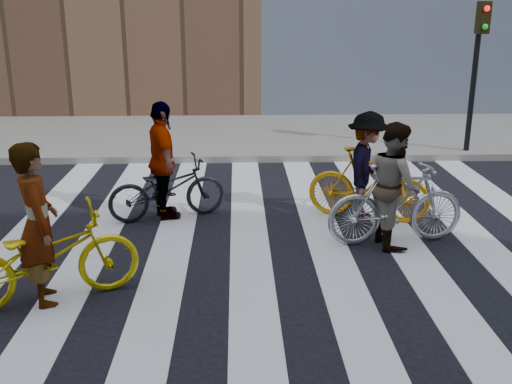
{
  "coord_description": "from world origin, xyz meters",
  "views": [
    {
      "loc": [
        -0.72,
        -7.46,
        3.25
      ],
      "look_at": [
        -0.47,
        0.3,
        0.82
      ],
      "focal_mm": 42.0,
      "sensor_mm": 36.0,
      "label": 1
    }
  ],
  "objects_px": {
    "traffic_signal": "(478,53)",
    "bike_yellow_left": "(46,257)",
    "bike_silver_mid": "(396,204)",
    "bike_dark_rear": "(167,189)",
    "rider_right": "(367,167)",
    "rider_rear": "(163,161)",
    "rider_mid": "(394,184)",
    "bike_yellow_right": "(369,184)",
    "rider_left": "(38,224)"
  },
  "relations": [
    {
      "from": "rider_left",
      "to": "traffic_signal",
      "type": "bearing_deg",
      "value": -71.26
    },
    {
      "from": "bike_yellow_right",
      "to": "rider_left",
      "type": "height_order",
      "value": "rider_left"
    },
    {
      "from": "bike_silver_mid",
      "to": "bike_dark_rear",
      "type": "height_order",
      "value": "bike_silver_mid"
    },
    {
      "from": "rider_left",
      "to": "rider_rear",
      "type": "bearing_deg",
      "value": -43.73
    },
    {
      "from": "rider_rear",
      "to": "rider_left",
      "type": "bearing_deg",
      "value": 140.28
    },
    {
      "from": "bike_yellow_left",
      "to": "rider_mid",
      "type": "bearing_deg",
      "value": -92.61
    },
    {
      "from": "rider_left",
      "to": "rider_right",
      "type": "xyz_separation_m",
      "value": [
        4.21,
        2.61,
        -0.08
      ]
    },
    {
      "from": "rider_mid",
      "to": "bike_silver_mid",
      "type": "bearing_deg",
      "value": -96.93
    },
    {
      "from": "traffic_signal",
      "to": "bike_yellow_left",
      "type": "bearing_deg",
      "value": -138.15
    },
    {
      "from": "traffic_signal",
      "to": "rider_right",
      "type": "distance_m",
      "value": 5.2
    },
    {
      "from": "rider_mid",
      "to": "rider_rear",
      "type": "relative_size",
      "value": 0.94
    },
    {
      "from": "bike_dark_rear",
      "to": "rider_mid",
      "type": "distance_m",
      "value": 3.5
    },
    {
      "from": "bike_silver_mid",
      "to": "rider_left",
      "type": "bearing_deg",
      "value": 102.96
    },
    {
      "from": "rider_left",
      "to": "rider_rear",
      "type": "xyz_separation_m",
      "value": [
        1.05,
        2.77,
        -0.0
      ]
    },
    {
      "from": "bike_yellow_left",
      "to": "rider_mid",
      "type": "distance_m",
      "value": 4.63
    },
    {
      "from": "bike_yellow_right",
      "to": "bike_dark_rear",
      "type": "distance_m",
      "value": 3.16
    },
    {
      "from": "bike_silver_mid",
      "to": "rider_left",
      "type": "height_order",
      "value": "rider_left"
    },
    {
      "from": "bike_yellow_left",
      "to": "bike_dark_rear",
      "type": "height_order",
      "value": "bike_yellow_left"
    },
    {
      "from": "rider_left",
      "to": "rider_mid",
      "type": "relative_size",
      "value": 1.07
    },
    {
      "from": "bike_yellow_right",
      "to": "bike_dark_rear",
      "type": "bearing_deg",
      "value": 108.59
    },
    {
      "from": "bike_yellow_right",
      "to": "bike_yellow_left",
      "type": "bearing_deg",
      "value": 143.35
    },
    {
      "from": "rider_left",
      "to": "rider_right",
      "type": "bearing_deg",
      "value": -81.14
    },
    {
      "from": "bike_yellow_left",
      "to": "bike_dark_rear",
      "type": "relative_size",
      "value": 1.12
    },
    {
      "from": "traffic_signal",
      "to": "rider_rear",
      "type": "relative_size",
      "value": 1.79
    },
    {
      "from": "rider_rear",
      "to": "bike_dark_rear",
      "type": "bearing_deg",
      "value": -108.92
    },
    {
      "from": "rider_mid",
      "to": "rider_right",
      "type": "bearing_deg",
      "value": 2.73
    },
    {
      "from": "rider_mid",
      "to": "rider_rear",
      "type": "bearing_deg",
      "value": 63.7
    },
    {
      "from": "bike_yellow_left",
      "to": "bike_silver_mid",
      "type": "distance_m",
      "value": 4.67
    },
    {
      "from": "traffic_signal",
      "to": "bike_dark_rear",
      "type": "bearing_deg",
      "value": -148.96
    },
    {
      "from": "bike_dark_rear",
      "to": "rider_right",
      "type": "bearing_deg",
      "value": -111.94
    },
    {
      "from": "traffic_signal",
      "to": "bike_yellow_left",
      "type": "relative_size",
      "value": 1.6
    },
    {
      "from": "traffic_signal",
      "to": "rider_mid",
      "type": "height_order",
      "value": "traffic_signal"
    },
    {
      "from": "rider_right",
      "to": "traffic_signal",
      "type": "bearing_deg",
      "value": -17.0
    },
    {
      "from": "rider_mid",
      "to": "rider_right",
      "type": "relative_size",
      "value": 1.02
    },
    {
      "from": "bike_yellow_right",
      "to": "rider_right",
      "type": "relative_size",
      "value": 1.12
    },
    {
      "from": "rider_left",
      "to": "bike_yellow_left",
      "type": "bearing_deg",
      "value": -112.92
    },
    {
      "from": "rider_left",
      "to": "rider_rear",
      "type": "distance_m",
      "value": 2.97
    },
    {
      "from": "bike_yellow_right",
      "to": "rider_right",
      "type": "distance_m",
      "value": 0.29
    },
    {
      "from": "traffic_signal",
      "to": "bike_yellow_right",
      "type": "height_order",
      "value": "traffic_signal"
    },
    {
      "from": "traffic_signal",
      "to": "bike_dark_rear",
      "type": "height_order",
      "value": "traffic_signal"
    },
    {
      "from": "traffic_signal",
      "to": "bike_yellow_right",
      "type": "relative_size",
      "value": 1.74
    },
    {
      "from": "bike_yellow_left",
      "to": "rider_mid",
      "type": "height_order",
      "value": "rider_mid"
    },
    {
      "from": "bike_yellow_right",
      "to": "rider_left",
      "type": "relative_size",
      "value": 1.02
    },
    {
      "from": "bike_yellow_left",
      "to": "rider_left",
      "type": "relative_size",
      "value": 1.11
    },
    {
      "from": "bike_yellow_left",
      "to": "rider_right",
      "type": "xyz_separation_m",
      "value": [
        4.16,
        2.61,
        0.31
      ]
    },
    {
      "from": "rider_right",
      "to": "bike_silver_mid",
      "type": "bearing_deg",
      "value": -146.03
    },
    {
      "from": "rider_left",
      "to": "rider_rear",
      "type": "relative_size",
      "value": 1.0
    },
    {
      "from": "bike_dark_rear",
      "to": "rider_rear",
      "type": "distance_m",
      "value": 0.45
    },
    {
      "from": "rider_rear",
      "to": "bike_yellow_left",
      "type": "bearing_deg",
      "value": 141.18
    },
    {
      "from": "bike_yellow_right",
      "to": "rider_right",
      "type": "height_order",
      "value": "rider_right"
    }
  ]
}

